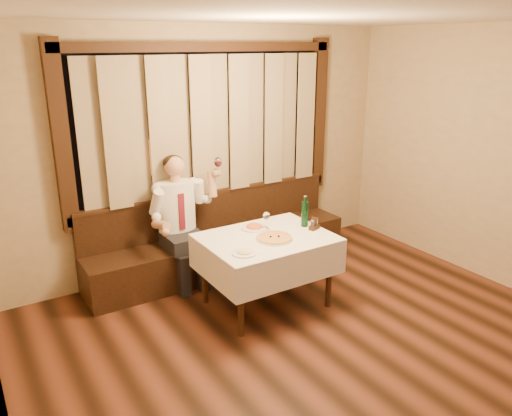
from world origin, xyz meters
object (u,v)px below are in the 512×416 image
pizza (274,238)px  cruet_caddy (314,225)px  dining_table (267,246)px  pasta_red (254,225)px  seated_man (180,212)px  pasta_cream (244,250)px  green_bottle (305,213)px  banquette (219,244)px

pizza → cruet_caddy: bearing=1.7°
dining_table → pasta_red: pasta_red is taller
dining_table → seated_man: bearing=119.0°
pizza → pasta_cream: pasta_cream is taller
green_bottle → pasta_red: bearing=155.8°
green_bottle → seated_man: size_ratio=0.23×
dining_table → pizza: 0.16m
seated_man → pasta_red: bearing=-51.8°
dining_table → pasta_cream: bearing=-148.8°
banquette → pasta_red: bearing=-88.9°
seated_man → dining_table: bearing=-61.0°
pizza → green_bottle: green_bottle is taller
pasta_red → dining_table: bearing=-93.2°
cruet_caddy → green_bottle: bearing=83.4°
cruet_caddy → seated_man: (-1.05, 1.02, 0.04)m
banquette → pasta_red: size_ratio=11.62×
banquette → seated_man: bearing=-170.1°
banquette → green_bottle: bearing=-63.1°
dining_table → banquette: bearing=90.0°
banquette → seated_man: (-0.52, -0.09, 0.53)m
banquette → dining_table: 1.08m
pizza → pasta_red: pasta_red is taller
banquette → cruet_caddy: (0.53, -1.11, 0.49)m
pasta_red → seated_man: size_ratio=0.19×
dining_table → pizza: bearing=-77.3°
dining_table → cruet_caddy: size_ratio=9.30×
pizza → seated_man: 1.17m
pizza → cruet_caddy: cruet_caddy is taller
pizza → green_bottle: 0.51m
banquette → pizza: banquette is taller
dining_table → pizza: size_ratio=3.44×
pasta_cream → pizza: bearing=18.3°
green_bottle → dining_table: bearing=-175.6°
dining_table → pasta_cream: 0.50m
cruet_caddy → pasta_red: bearing=126.5°
banquette → pasta_cream: 1.42m
pizza → pasta_cream: (-0.43, -0.14, 0.02)m
green_bottle → seated_man: seated_man is taller
pizza → banquette: bearing=91.2°
pizza → green_bottle: (0.48, 0.14, 0.13)m
pasta_red → cruet_caddy: cruet_caddy is taller
banquette → pasta_cream: banquette is taller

